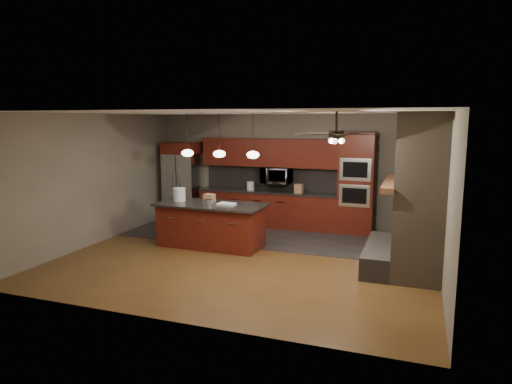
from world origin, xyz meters
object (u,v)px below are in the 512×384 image
at_px(paint_tray, 227,204).
at_px(refrigerator, 183,181).
at_px(oven_tower, 357,184).
at_px(white_bucket, 179,195).
at_px(microwave, 277,175).
at_px(paint_can, 209,202).
at_px(counter_box, 299,188).
at_px(counter_bucket, 250,186).
at_px(kitchen_island, 211,225).
at_px(cardboard_box, 209,197).

bearing_deg(paint_tray, refrigerator, 143.71).
distance_m(oven_tower, white_bucket, 4.10).
bearing_deg(refrigerator, microwave, 2.92).
height_order(paint_can, counter_box, counter_box).
relative_size(counter_bucket, counter_box, 0.98).
xyz_separation_m(microwave, paint_can, (-0.73, -2.39, -0.32)).
bearing_deg(paint_can, kitchen_island, 99.72).
height_order(oven_tower, counter_bucket, oven_tower).
xyz_separation_m(refrigerator, cardboard_box, (1.62, -1.76, -0.05)).
bearing_deg(counter_box, cardboard_box, -125.82).
bearing_deg(microwave, white_bucket, -125.22).
height_order(refrigerator, paint_tray, refrigerator).
xyz_separation_m(oven_tower, cardboard_box, (-2.92, -1.84, -0.20)).
distance_m(paint_tray, counter_bucket, 2.19).
bearing_deg(microwave, counter_bucket, -175.78).
xyz_separation_m(refrigerator, counter_bucket, (1.89, 0.08, -0.03)).
bearing_deg(cardboard_box, paint_tray, -15.82).
height_order(kitchen_island, paint_can, paint_can).
height_order(oven_tower, counter_box, oven_tower).
height_order(refrigerator, counter_bucket, refrigerator).
relative_size(refrigerator, white_bucket, 7.30).
bearing_deg(cardboard_box, refrigerator, 147.58).
height_order(microwave, counter_bucket, microwave).
relative_size(microwave, white_bucket, 2.57).
bearing_deg(refrigerator, counter_bucket, 2.46).
bearing_deg(counter_box, white_bucket, -130.83).
xyz_separation_m(oven_tower, counter_bucket, (-2.65, 0.01, -0.18)).
xyz_separation_m(paint_can, paint_tray, (0.34, 0.16, -0.04)).
bearing_deg(white_bucket, counter_box, 44.15).
relative_size(microwave, kitchen_island, 0.31).
height_order(microwave, kitchen_island, microwave).
distance_m(refrigerator, counter_box, 3.17).
height_order(oven_tower, refrigerator, oven_tower).
bearing_deg(oven_tower, paint_can, -139.25).
bearing_deg(kitchen_island, counter_bucket, 89.11).
distance_m(counter_bucket, counter_box, 1.28).
height_order(refrigerator, cardboard_box, refrigerator).
bearing_deg(refrigerator, white_bucket, -63.13).
distance_m(oven_tower, cardboard_box, 3.46).
bearing_deg(paint_can, microwave, 72.98).
bearing_deg(refrigerator, cardboard_box, -47.42).
height_order(microwave, refrigerator, refrigerator).
bearing_deg(microwave, paint_tray, -100.09).
xyz_separation_m(microwave, cardboard_box, (-0.95, -1.89, -0.31)).
height_order(oven_tower, paint_tray, oven_tower).
bearing_deg(counter_bucket, white_bucket, -111.97).
relative_size(kitchen_island, white_bucket, 8.17).
relative_size(oven_tower, cardboard_box, 10.39).
xyz_separation_m(oven_tower, white_bucket, (-3.51, -2.12, -0.13)).
distance_m(refrigerator, kitchen_island, 2.82).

